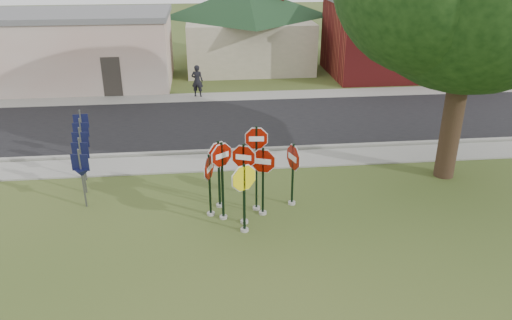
{
  "coord_description": "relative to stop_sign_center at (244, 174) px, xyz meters",
  "views": [
    {
      "loc": [
        -1.07,
        -12.14,
        7.85
      ],
      "look_at": [
        0.45,
        2.0,
        1.6
      ],
      "focal_mm": 35.0,
      "sensor_mm": 36.0,
      "label": 1
    }
  ],
  "objects": [
    {
      "name": "stop_sign_yellow",
      "position": [
        -0.04,
        -0.47,
        -0.27
      ],
      "size": [
        0.99,
        0.52,
        2.29
      ],
      "color": "#9E9B93",
      "rests_on": "ground"
    },
    {
      "name": "stop_sign_far_right",
      "position": [
        1.64,
        1.01,
        -0.31
      ],
      "size": [
        0.36,
        1.11,
        2.23
      ],
      "color": "#9E9B93",
      "rests_on": "ground"
    },
    {
      "name": "building_stucco",
      "position": [
        -8.98,
        17.06,
        0.5
      ],
      "size": [
        12.2,
        6.2,
        4.2
      ],
      "color": "silver",
      "rests_on": "ground"
    },
    {
      "name": "route_sign_row",
      "position": [
        -5.38,
        3.56,
        -0.43
      ],
      "size": [
        1.43,
        4.63,
        2.0
      ],
      "color": "#59595E",
      "rests_on": "ground"
    },
    {
      "name": "ground",
      "position": [
        0.02,
        -0.94,
        -1.65
      ],
      "size": [
        120.0,
        120.0,
        0.0
      ],
      "primitive_type": "plane",
      "color": "#364C1C",
      "rests_on": "ground"
    },
    {
      "name": "sidewalk_near",
      "position": [
        0.02,
        4.56,
        -1.62
      ],
      "size": [
        60.0,
        1.6,
        0.06
      ],
      "primitive_type": "cube",
      "color": "gray",
      "rests_on": "ground"
    },
    {
      "name": "stop_sign_center",
      "position": [
        0.0,
        0.0,
        0.0
      ],
      "size": [
        0.93,
        0.38,
        2.68
      ],
      "color": "#9E9B93",
      "rests_on": "ground"
    },
    {
      "name": "stop_sign_left",
      "position": [
        -0.62,
        0.34,
        -0.03
      ],
      "size": [
        0.83,
        0.6,
        2.62
      ],
      "color": "#9E9B93",
      "rests_on": "ground"
    },
    {
      "name": "sidewalk_far",
      "position": [
        0.02,
        13.36,
        -1.62
      ],
      "size": [
        60.0,
        1.6,
        0.06
      ],
      "primitive_type": "cube",
      "color": "gray",
      "rests_on": "ground"
    },
    {
      "name": "building_brick",
      "position": [
        12.02,
        17.56,
        0.75
      ],
      "size": [
        10.2,
        6.2,
        4.75
      ],
      "color": "maroon",
      "rests_on": "ground"
    },
    {
      "name": "curb",
      "position": [
        0.02,
        5.56,
        -1.58
      ],
      "size": [
        60.0,
        0.2,
        0.14
      ],
      "primitive_type": "cube",
      "color": "gray",
      "rests_on": "ground"
    },
    {
      "name": "stop_sign_far_left",
      "position": [
        -1.0,
        0.59,
        -0.37
      ],
      "size": [
        0.39,
        1.0,
        2.15
      ],
      "color": "#9E9B93",
      "rests_on": "ground"
    },
    {
      "name": "stop_sign_right",
      "position": [
        0.62,
        0.47,
        -0.22
      ],
      "size": [
        1.01,
        0.37,
        2.35
      ],
      "color": "#9E9B93",
      "rests_on": "ground"
    },
    {
      "name": "stop_sign_back_right",
      "position": [
        0.45,
        0.8,
        0.15
      ],
      "size": [
        0.97,
        0.24,
        2.91
      ],
      "color": "#9E9B93",
      "rests_on": "ground"
    },
    {
      "name": "pedestrian",
      "position": [
        -1.39,
        13.54,
        -0.73
      ],
      "size": [
        0.71,
        0.55,
        1.73
      ],
      "primitive_type": "imported",
      "rotation": [
        0.0,
        0.0,
        2.91
      ],
      "color": "black",
      "rests_on": "sidewalk_far"
    },
    {
      "name": "road",
      "position": [
        0.02,
        9.06,
        -1.63
      ],
      "size": [
        60.0,
        7.0,
        0.04
      ],
      "primitive_type": "cube",
      "color": "black",
      "rests_on": "ground"
    },
    {
      "name": "stop_sign_back_left",
      "position": [
        -0.7,
        1.11,
        -0.2
      ],
      "size": [
        0.88,
        0.64,
        2.37
      ],
      "color": "#9E9B93",
      "rests_on": "ground"
    },
    {
      "name": "building_house",
      "position": [
        2.02,
        21.06,
        1.99
      ],
      "size": [
        11.6,
        11.6,
        6.2
      ],
      "color": "#BDB096",
      "rests_on": "ground"
    }
  ]
}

